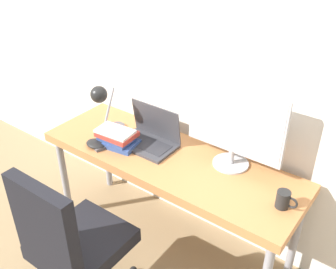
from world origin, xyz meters
The scene contains 11 objects.
ground_plane centered at (0.00, 0.00, 0.00)m, with size 12.00×12.00×0.00m, color #937A56.
wall_back centered at (0.00, 0.63, 1.30)m, with size 8.00×0.05×2.60m.
desk centered at (0.00, 0.28, 0.67)m, with size 1.72×0.57×0.74m.
laptop centered at (-0.19, 0.33, 0.79)m, with size 0.37×0.25×0.26m.
monitor centered at (0.35, 0.44, 1.01)m, with size 0.61×0.22×0.51m.
desk_lamp centered at (-0.51, 0.24, 1.00)m, with size 0.11×0.25×0.36m.
office_chair centered at (-0.11, -0.46, 0.56)m, with size 0.61×0.64×1.01m.
book_stack centered at (-0.35, 0.19, 0.80)m, with size 0.28×0.20×0.11m.
tv_remote centered at (-0.39, 0.13, 0.75)m, with size 0.09×0.17×0.02m.
mug centered at (0.75, 0.26, 0.79)m, with size 0.12×0.07×0.10m.
game_controller centered at (-0.45, 0.09, 0.76)m, with size 0.14×0.10×0.04m.
Camera 1 is at (1.20, -1.34, 2.14)m, focal length 42.00 mm.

